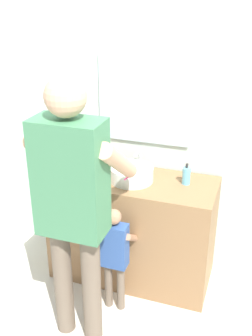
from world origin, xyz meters
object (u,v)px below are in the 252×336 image
object	(u,v)px
child_toddler	(115,251)
adult_parent	(73,194)
soap_bottle	(186,176)
toothbrush_cup	(93,166)

from	to	relation	value
child_toddler	adult_parent	size ratio (longest dim) A/B	0.47
soap_bottle	child_toddler	world-z (taller)	soap_bottle
child_toddler	adult_parent	bearing A→B (deg)	-116.37
toothbrush_cup	adult_parent	xyz separation A→B (m)	(0.19, -0.73, 0.15)
toothbrush_cup	child_toddler	world-z (taller)	toothbrush_cup
child_toddler	toothbrush_cup	bearing A→B (deg)	128.47
adult_parent	soap_bottle	bearing A→B (deg)	54.15
adult_parent	toothbrush_cup	bearing A→B (deg)	104.58
soap_bottle	toothbrush_cup	bearing A→B (deg)	-177.36
adult_parent	child_toddler	bearing A→B (deg)	63.63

